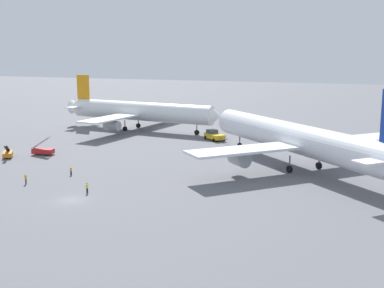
{
  "coord_description": "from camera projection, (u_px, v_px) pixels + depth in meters",
  "views": [
    {
      "loc": [
        42.79,
        -59.78,
        21.98
      ],
      "look_at": [
        8.02,
        29.42,
        4.0
      ],
      "focal_mm": 46.04,
      "sensor_mm": 36.0,
      "label": 1
    }
  ],
  "objects": [
    {
      "name": "gse_stair_truck_yellow",
      "position": [
        43.0,
        150.0,
        106.46
      ],
      "size": [
        4.89,
        2.9,
        4.06
      ],
      "color": "red",
      "rests_on": "ground"
    },
    {
      "name": "ground_crew_ramp_agent_by_cones",
      "position": [
        87.0,
        188.0,
        77.68
      ],
      "size": [
        0.36,
        0.5,
        1.64
      ],
      "color": "black",
      "rests_on": "ground"
    },
    {
      "name": "airliner_at_gate_left",
      "position": [
        139.0,
        112.0,
        139.45
      ],
      "size": [
        49.99,
        43.45,
        15.23
      ],
      "color": "white",
      "rests_on": "ground"
    },
    {
      "name": "pushback_tug",
      "position": [
        214.0,
        135.0,
        124.21
      ],
      "size": [
        7.95,
        7.23,
        2.82
      ],
      "color": "gold",
      "rests_on": "ground"
    },
    {
      "name": "ground_plane",
      "position": [
        72.0,
        200.0,
        74.07
      ],
      "size": [
        600.0,
        600.0,
        0.0
      ],
      "primitive_type": "plane",
      "color": "slate"
    },
    {
      "name": "gse_belt_loader_portside",
      "position": [
        8.0,
        154.0,
        103.71
      ],
      "size": [
        3.91,
        4.71,
        3.02
      ],
      "color": "orange",
      "rests_on": "ground"
    },
    {
      "name": "airliner_being_pushed",
      "position": [
        295.0,
        139.0,
        94.06
      ],
      "size": [
        44.96,
        43.49,
        16.56
      ],
      "color": "white",
      "rests_on": "ground"
    },
    {
      "name": "ground_crew_wing_walker_right",
      "position": [
        26.0,
        179.0,
        82.99
      ],
      "size": [
        0.5,
        0.36,
        1.72
      ],
      "color": "#4C4C51",
      "rests_on": "ground"
    },
    {
      "name": "ground_crew_marshaller_foreground",
      "position": [
        71.0,
        171.0,
        89.04
      ],
      "size": [
        0.36,
        0.36,
        1.57
      ],
      "color": "black",
      "rests_on": "ground"
    }
  ]
}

